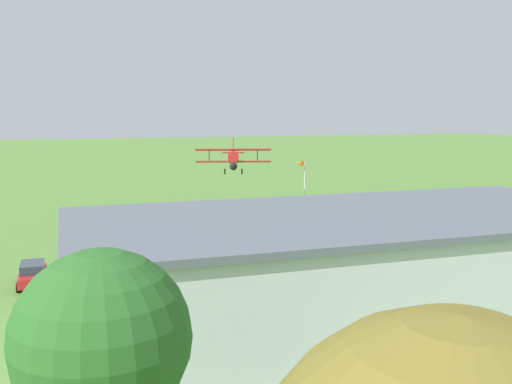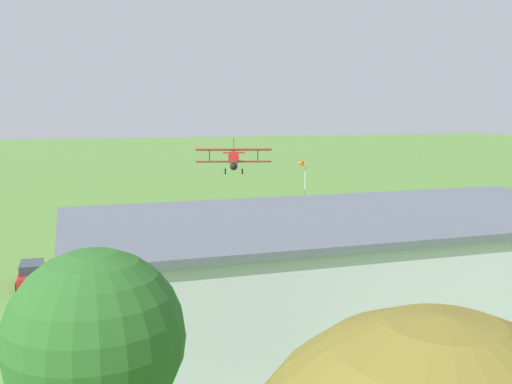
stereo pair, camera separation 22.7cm
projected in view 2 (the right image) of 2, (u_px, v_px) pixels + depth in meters
ground_plane at (199, 214)px, 67.33m from camera, size 400.00×400.00×0.00m
hangar at (354, 266)px, 33.14m from camera, size 31.96×14.50×6.16m
biplane at (234, 158)px, 64.86m from camera, size 8.59×7.71×3.98m
car_red at (32, 273)px, 39.82m from camera, size 1.97×4.33×1.57m
person_at_fence_line at (463, 248)px, 47.45m from camera, size 0.41×0.41×1.57m
person_watching_takeoff at (236, 243)px, 48.87m from camera, size 0.53×0.53×1.64m
person_by_parked_cars at (352, 238)px, 51.03m from camera, size 0.50×0.50×1.60m
person_near_hangar_door at (451, 238)px, 50.73m from camera, size 0.38×0.38×1.65m
person_beside_truck at (480, 246)px, 47.67m from camera, size 0.48×0.48×1.77m
tree_near_perimeter_road at (95, 340)px, 14.52m from camera, size 4.52×4.52×8.47m
windsock at (301, 167)px, 67.50m from camera, size 1.18×1.39×6.17m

